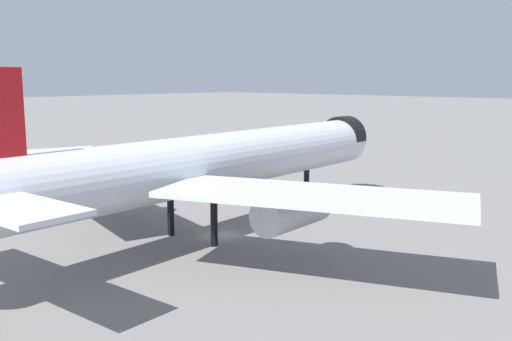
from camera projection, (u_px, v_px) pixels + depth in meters
The scene contains 3 objects.
ground at pixel (222, 235), 61.93m from camera, with size 900.00×900.00×0.00m, color slate.
airliner_near_gate at pixel (207, 165), 60.53m from camera, with size 65.42×59.65×17.68m.
traffic_cone_near_nose at pixel (230, 174), 99.30m from camera, with size 0.48×0.48×0.60m, color #F2600C.
Camera 1 is at (-41.79, -43.21, 16.87)m, focal length 40.03 mm.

